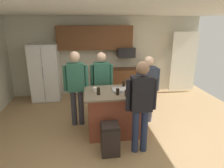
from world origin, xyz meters
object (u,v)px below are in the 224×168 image
object	(u,v)px
mug_ceramic_white	(129,85)
glass_pilsner	(124,84)
mug_blue_stoneware	(95,90)
serving_tray	(123,90)
refrigerator	(45,72)
person_host_foreground	(102,81)
tumbler_amber	(98,91)
microwave_over_range	(126,52)
trash_bin	(110,139)
glass_stout_tall	(118,92)
kitchen_island	(114,112)
person_guest_by_door	(148,85)
person_elder_center	(76,84)
glass_dark_ale	(134,91)
glass_short_whisky	(126,93)
person_guest_right	(141,102)

from	to	relation	value
mug_ceramic_white	glass_pilsner	size ratio (longest dim) A/B	0.94
mug_blue_stoneware	serving_tray	world-z (taller)	mug_blue_stoneware
refrigerator	person_host_foreground	world-z (taller)	refrigerator
tumbler_amber	person_host_foreground	bearing A→B (deg)	80.96
microwave_over_range	trash_bin	xyz separation A→B (m)	(-0.95, -3.17, -1.15)
glass_stout_tall	mug_ceramic_white	bearing A→B (deg)	54.34
person_host_foreground	glass_pilsner	size ratio (longest dim) A/B	12.95
kitchen_island	serving_tray	xyz separation A→B (m)	(0.19, 0.03, 0.50)
person_guest_by_door	glass_stout_tall	size ratio (longest dim) A/B	12.29
microwave_over_range	person_host_foreground	xyz separation A→B (m)	(-0.95, -1.62, -0.46)
person_host_foreground	glass_stout_tall	distance (m)	1.05
mug_blue_stoneware	trash_bin	world-z (taller)	mug_blue_stoneware
person_elder_center	trash_bin	size ratio (longest dim) A/B	2.93
glass_dark_ale	trash_bin	world-z (taller)	glass_dark_ale
microwave_over_range	person_guest_by_door	xyz separation A→B (m)	(0.11, -2.04, -0.50)
glass_stout_tall	mug_blue_stoneware	world-z (taller)	glass_stout_tall
person_guest_by_door	trash_bin	size ratio (longest dim) A/B	2.71
glass_short_whisky	trash_bin	world-z (taller)	glass_short_whisky
refrigerator	person_guest_right	size ratio (longest dim) A/B	1.01
refrigerator	trash_bin	size ratio (longest dim) A/B	2.91
person_host_foreground	glass_stout_tall	size ratio (longest dim) A/B	12.70
glass_pilsner	trash_bin	bearing A→B (deg)	-113.40
trash_bin	kitchen_island	bearing A→B (deg)	76.12
glass_stout_tall	tumbler_amber	distance (m)	0.39
mug_ceramic_white	serving_tray	distance (m)	0.32
glass_stout_tall	trash_bin	bearing A→B (deg)	-113.08
person_guest_right	person_host_foreground	bearing A→B (deg)	-6.65
person_guest_by_door	serving_tray	bearing A→B (deg)	3.75
glass_dark_ale	refrigerator	bearing A→B (deg)	131.77
glass_dark_ale	serving_tray	xyz separation A→B (m)	(-0.19, 0.21, -0.04)
microwave_over_range	person_guest_by_door	size ratio (longest dim) A/B	0.34
refrigerator	mug_ceramic_white	distance (m)	3.02
mug_ceramic_white	serving_tray	xyz separation A→B (m)	(-0.20, -0.25, -0.02)
glass_dark_ale	person_host_foreground	bearing A→B (deg)	120.16
refrigerator	microwave_over_range	bearing A→B (deg)	2.60
microwave_over_range	glass_stout_tall	distance (m)	2.76
tumbler_amber	glass_dark_ale	bearing A→B (deg)	-2.99
glass_dark_ale	glass_short_whisky	world-z (taller)	glass_short_whisky
mug_blue_stoneware	serving_tray	xyz separation A→B (m)	(0.60, -0.00, -0.03)
kitchen_island	trash_bin	xyz separation A→B (m)	(-0.19, -0.75, -0.19)
glass_stout_tall	glass_short_whisky	distance (m)	0.19
refrigerator	tumbler_amber	world-z (taller)	refrigerator
glass_stout_tall	tumbler_amber	world-z (taller)	tumbler_amber
person_elder_center	mug_ceramic_white	distance (m)	1.22
refrigerator	glass_stout_tall	bearing A→B (deg)	-53.20
microwave_over_range	person_guest_right	distance (m)	3.23
tumbler_amber	mug_ceramic_white	world-z (taller)	tumbler_amber
refrigerator	serving_tray	bearing A→B (deg)	-48.22
glass_dark_ale	glass_pilsner	xyz separation A→B (m)	(-0.11, 0.50, 0.00)
kitchen_island	person_guest_by_door	world-z (taller)	person_guest_by_door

